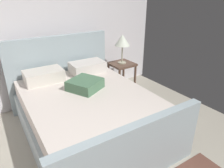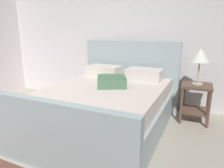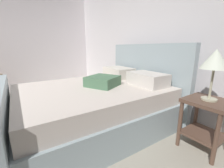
# 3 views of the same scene
# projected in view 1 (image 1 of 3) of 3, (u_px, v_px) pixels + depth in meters

# --- Properties ---
(wall_back) EXTENTS (5.01, 0.12, 2.82)m
(wall_back) POSITION_uv_depth(u_px,v_px,m) (26.00, 23.00, 3.25)
(wall_back) COLOR silver
(wall_back) RESTS_ON ground
(bed) EXTENTS (1.81, 2.27, 1.22)m
(bed) POSITION_uv_depth(u_px,v_px,m) (86.00, 109.00, 2.92)
(bed) COLOR #9FB1B7
(bed) RESTS_ON ground
(nightstand_right) EXTENTS (0.44, 0.44, 0.60)m
(nightstand_right) POSITION_uv_depth(u_px,v_px,m) (122.00, 73.00, 4.08)
(nightstand_right) COLOR brown
(nightstand_right) RESTS_ON ground
(table_lamp_right) EXTENTS (0.28, 0.28, 0.55)m
(table_lamp_right) POSITION_uv_depth(u_px,v_px,m) (122.00, 41.00, 3.82)
(table_lamp_right) COLOR #B7B293
(table_lamp_right) RESTS_ON nightstand_right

